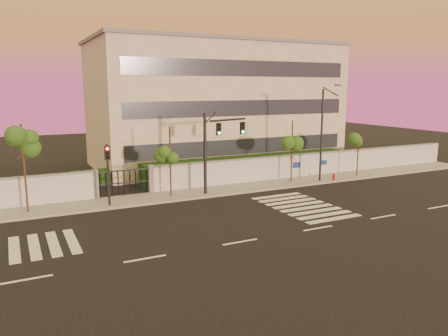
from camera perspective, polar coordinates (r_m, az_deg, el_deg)
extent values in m
plane|color=black|center=(22.70, 2.10, -9.64)|extent=(120.00, 120.00, 0.00)
cube|color=gray|center=(31.90, -6.95, -3.64)|extent=(60.00, 3.00, 0.15)
cube|color=silver|center=(40.01, 12.22, 0.42)|extent=(31.00, 0.30, 2.00)
cube|color=slate|center=(39.84, 12.28, 1.92)|extent=(31.00, 0.36, 0.12)
cube|color=slate|center=(31.87, -16.41, -2.12)|extent=(0.35, 0.35, 2.20)
cube|color=slate|center=(32.76, -9.52, -1.50)|extent=(0.35, 0.35, 2.20)
cube|color=black|center=(38.99, 3.57, 0.23)|extent=(20.00, 2.00, 1.80)
cube|color=black|center=(37.14, -14.71, -1.08)|extent=(6.00, 1.50, 1.20)
cube|color=#B3AF97|center=(45.06, -1.17, 8.15)|extent=(24.00, 12.00, 12.00)
cube|color=#262D38|center=(40.01, 2.54, 2.82)|extent=(22.00, 0.08, 1.40)
cube|color=#262D38|center=(39.70, 2.58, 7.84)|extent=(22.00, 0.08, 1.40)
cube|color=#262D38|center=(39.70, 2.62, 12.89)|extent=(22.00, 0.08, 1.40)
cube|color=slate|center=(45.23, -1.20, 15.90)|extent=(24.40, 12.40, 0.30)
cube|color=silver|center=(24.01, -25.71, -9.55)|extent=(0.50, 4.00, 0.02)
cube|color=silver|center=(24.02, -23.54, -9.37)|extent=(0.50, 4.00, 0.02)
cube|color=silver|center=(24.07, -21.38, -9.18)|extent=(0.50, 4.00, 0.02)
cube|color=silver|center=(24.14, -19.23, -8.97)|extent=(0.50, 4.00, 0.02)
cube|color=silver|center=(27.31, 14.18, -6.45)|extent=(4.00, 0.50, 0.02)
cube|color=silver|center=(27.96, 12.98, -6.00)|extent=(4.00, 0.50, 0.02)
cube|color=silver|center=(28.63, 11.83, -5.56)|extent=(4.00, 0.50, 0.02)
cube|color=silver|center=(29.32, 10.75, -5.15)|extent=(4.00, 0.50, 0.02)
cube|color=silver|center=(30.01, 9.71, -4.75)|extent=(4.00, 0.50, 0.02)
cube|color=silver|center=(30.71, 8.72, -4.37)|extent=(4.00, 0.50, 0.02)
cube|color=silver|center=(31.43, 7.78, -4.00)|extent=(4.00, 0.50, 0.02)
cube|color=silver|center=(32.15, 6.88, -3.65)|extent=(4.00, 0.50, 0.02)
cube|color=silver|center=(20.27, -24.33, -13.12)|extent=(2.00, 0.15, 0.01)
cube|color=silver|center=(20.93, -10.27, -11.57)|extent=(2.00, 0.15, 0.01)
cube|color=silver|center=(22.70, 2.10, -9.63)|extent=(2.00, 0.15, 0.01)
cube|color=silver|center=(25.35, 12.18, -7.69)|extent=(2.00, 0.15, 0.01)
cube|color=silver|center=(28.63, 20.08, -5.99)|extent=(2.00, 0.15, 0.01)
cube|color=silver|center=(32.35, 26.23, -4.59)|extent=(2.00, 0.15, 0.01)
cylinder|color=#382314|center=(29.44, -24.60, -0.23)|extent=(0.13, 0.13, 5.65)
sphere|color=#264F16|center=(29.20, -24.85, 3.03)|extent=(1.16, 1.16, 1.16)
sphere|color=#264F16|center=(29.53, -24.03, 1.51)|extent=(0.89, 0.89, 0.89)
sphere|color=#264F16|center=(29.11, -25.38, 1.85)|extent=(0.85, 0.85, 0.85)
cylinder|color=#382314|center=(31.27, -7.03, 0.71)|extent=(0.12, 0.12, 5.10)
sphere|color=#264F16|center=(31.05, -7.09, 3.49)|extent=(1.13, 1.13, 1.13)
sphere|color=#264F16|center=(31.46, -6.56, 2.19)|extent=(0.86, 0.86, 0.86)
sphere|color=#264F16|center=(30.87, -7.51, 2.49)|extent=(0.82, 0.82, 0.82)
cylinder|color=#382314|center=(36.16, 8.84, 2.06)|extent=(0.12, 0.12, 5.20)
sphere|color=#264F16|center=(35.97, 8.91, 4.52)|extent=(1.13, 1.13, 1.13)
sphere|color=#264F16|center=(36.43, 9.15, 3.35)|extent=(0.86, 0.86, 0.86)
sphere|color=#264F16|center=(35.72, 8.62, 3.64)|extent=(0.82, 0.82, 0.82)
cylinder|color=#382314|center=(40.00, 17.08, 1.64)|extent=(0.11, 0.11, 3.99)
sphere|color=#264F16|center=(39.84, 17.17, 3.35)|extent=(0.98, 0.98, 0.98)
sphere|color=#264F16|center=(40.26, 17.27, 2.55)|extent=(0.75, 0.75, 0.75)
sphere|color=#264F16|center=(39.61, 16.99, 2.73)|extent=(0.71, 0.71, 0.71)
cylinder|color=black|center=(31.57, -2.49, 1.76)|extent=(0.23, 0.23, 6.07)
cylinder|color=black|center=(32.09, 0.53, 6.31)|extent=(3.55, 1.42, 0.16)
cube|color=black|center=(31.75, -0.69, 5.11)|extent=(0.34, 0.18, 0.88)
sphere|color=#0CF259|center=(31.68, -0.61, 4.60)|extent=(0.20, 0.20, 0.20)
cube|color=black|center=(32.65, 2.42, 5.25)|extent=(0.34, 0.18, 0.88)
sphere|color=#0CF259|center=(32.58, 2.50, 4.75)|extent=(0.20, 0.20, 0.20)
cylinder|color=black|center=(29.45, -14.89, -1.04)|extent=(0.15, 0.15, 4.22)
cube|color=black|center=(29.15, -15.01, 1.93)|extent=(0.33, 0.17, 0.84)
sphere|color=red|center=(29.00, -14.99, 2.42)|extent=(0.19, 0.19, 0.19)
cylinder|color=black|center=(36.78, 12.61, 4.03)|extent=(0.17, 0.17, 7.70)
cylinder|color=black|center=(35.90, 13.72, 9.69)|extent=(0.10, 1.84, 0.75)
cube|color=#3F3F44|center=(35.24, 14.67, 10.42)|extent=(0.48, 0.24, 0.14)
cylinder|color=red|center=(37.81, 14.13, -1.42)|extent=(0.20, 0.20, 0.46)
cylinder|color=red|center=(37.75, 14.15, -1.01)|extent=(0.26, 0.26, 0.09)
sphere|color=red|center=(37.73, 14.15, -0.85)|extent=(0.17, 0.17, 0.17)
cylinder|color=red|center=(37.79, 14.13, -1.28)|extent=(0.27, 0.14, 0.09)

